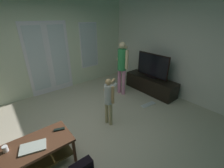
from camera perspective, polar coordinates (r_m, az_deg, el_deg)
ground_plane at (r=3.29m, az=-9.39°, el=-18.23°), size 5.87×4.84×0.02m
wall_back_with_doors at (r=4.76m, az=-24.96°, el=12.47°), size 5.87×0.09×2.86m
wall_right_plain at (r=4.61m, az=22.98°, el=12.85°), size 0.06×4.84×2.83m
coffee_table at (r=2.73m, az=-26.44°, el=-21.52°), size 1.02×0.57×0.48m
tv_stand at (r=4.85m, az=14.29°, el=-0.18°), size 0.49×1.64×0.47m
flat_screen_tv at (r=4.64m, az=15.01°, el=6.64°), size 0.08×1.06×0.73m
person_adult at (r=4.36m, az=3.87°, el=7.53°), size 0.56×0.48×1.55m
person_child at (r=3.14m, az=-1.18°, el=-5.18°), size 0.46×0.35×1.08m
loose_keyboard at (r=4.22m, az=13.51°, el=-7.53°), size 0.45×0.17×0.02m
laptop_closed at (r=2.59m, az=-27.65°, el=-20.37°), size 0.39×0.31×0.02m
cup_near_edge at (r=2.70m, az=-35.33°, el=-19.36°), size 0.07×0.07×0.09m
tv_remote_black at (r=2.74m, az=-19.29°, el=-15.84°), size 0.18×0.11×0.02m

